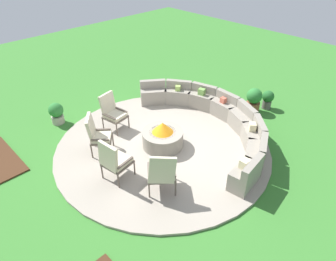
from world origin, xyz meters
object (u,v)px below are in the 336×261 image
Objects in this scene: lounge_chair_front_right at (97,134)px; lounge_chair_back_right at (162,172)px; lounge_chair_front_left at (112,112)px; lounge_chair_back_left at (114,160)px; potted_plant_2 at (56,112)px; fire_pit at (163,137)px; curved_stone_bench at (215,119)px; potted_plant_1 at (254,100)px; potted_plant_0 at (268,99)px.

lounge_chair_back_right is at bearing 46.37° from lounge_chair_front_right.
lounge_chair_front_left is 0.96× the size of lounge_chair_front_right.
lounge_chair_back_left is 1.66× the size of potted_plant_2.
fire_pit is 0.99× the size of lounge_chair_back_left.
lounge_chair_front_left is (-1.63, -0.43, 0.27)m from fire_pit.
lounge_chair_back_right reaches higher than potted_plant_2.
lounge_chair_front_right is 1.68× the size of potted_plant_2.
curved_stone_bench is 1.72m from potted_plant_1.
lounge_chair_back_left reaches higher than lounge_chair_back_right.
curved_stone_bench is at bearing -96.27° from potted_plant_1.
curved_stone_bench is 6.29× the size of potted_plant_1.
lounge_chair_front_right reaches higher than lounge_chair_front_left.
potted_plant_0 is at bearing 73.50° from lounge_chair_back_left.
curved_stone_bench is 3.39m from lounge_chair_front_right.
lounge_chair_back_right is (2.84, -0.74, -0.00)m from lounge_chair_front_left.
lounge_chair_front_right is 1.79× the size of potted_plant_0.
potted_plant_0 is at bearing 140.33° from lounge_chair_front_left.
lounge_chair_front_left is 0.99× the size of lounge_chair_back_right.
curved_stone_bench is 7.55× the size of potted_plant_2.
lounge_chair_back_left is 1.78× the size of potted_plant_0.
lounge_chair_front_left is at bearing 115.19° from lounge_chair_back_right.
curved_stone_bench reaches higher than fire_pit.
lounge_chair_front_left is 1.15m from lounge_chair_front_right.
fire_pit is at bearing -100.60° from potted_plant_1.
potted_plant_2 is (-3.13, -1.44, 0.02)m from fire_pit.
lounge_chair_back_right is at bearing 16.39° from lounge_chair_back_left.
lounge_chair_back_left is at bearing 45.35° from lounge_chair_front_left.
potted_plant_2 is at bearing -155.36° from fire_pit.
lounge_chair_front_right is 1.01× the size of lounge_chair_back_left.
fire_pit is 0.98× the size of lounge_chair_front_right.
potted_plant_0 is 0.55m from potted_plant_1.
lounge_chair_back_right is (1.04, 0.50, -0.01)m from lounge_chair_back_left.
curved_stone_bench is 2.98m from lounge_chair_front_left.
lounge_chair_front_right is at bearing 135.17° from lounge_chair_back_right.
lounge_chair_back_left reaches higher than potted_plant_0.
potted_plant_0 is 6.66m from potted_plant_2.
potted_plant_1 is (0.64, 3.40, 0.08)m from fire_pit.
fire_pit reaches higher than potted_plant_2.
potted_plant_0 is at bearing 65.98° from potted_plant_1.
lounge_chair_back_left is at bearing 155.69° from lounge_chair_back_right.
lounge_chair_front_right is at bearing -109.08° from potted_plant_0.
lounge_chair_front_right is 1.03× the size of lounge_chair_back_right.
curved_stone_bench is at bearing 106.32° from lounge_chair_front_right.
lounge_chair_back_left is (-0.28, -3.37, 0.25)m from curved_stone_bench.
lounge_chair_back_left is (1.79, -1.25, 0.01)m from lounge_chair_front_left.
fire_pit is 1.70m from lounge_chair_front_right.
lounge_chair_back_left reaches higher than fire_pit.
potted_plant_2 is (-2.16, -0.06, -0.26)m from lounge_chair_front_right.
potted_plant_0 is at bearing 112.01° from lounge_chair_front_right.
potted_plant_1 is (-0.22, -0.50, 0.07)m from potted_plant_0.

